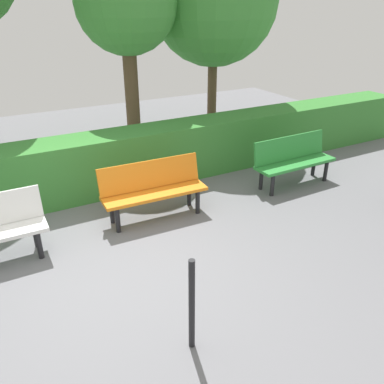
{
  "coord_description": "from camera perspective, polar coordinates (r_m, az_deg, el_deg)",
  "views": [
    {
      "loc": [
        1.08,
        3.97,
        2.99
      ],
      "look_at": [
        -1.32,
        -0.44,
        0.55
      ],
      "focal_mm": 36.7,
      "sensor_mm": 36.0,
      "label": 1
    }
  ],
  "objects": [
    {
      "name": "ground_plane",
      "position": [
        5.08,
        -10.92,
        -10.66
      ],
      "size": [
        16.79,
        16.79,
        0.0
      ],
      "primitive_type": "plane",
      "color": "slate"
    },
    {
      "name": "bench_green",
      "position": [
        7.21,
        14.48,
        4.73
      ],
      "size": [
        1.56,
        0.48,
        0.86
      ],
      "rotation": [
        0.0,
        0.0,
        0.02
      ],
      "color": "#2D8C38",
      "rests_on": "ground_plane"
    },
    {
      "name": "bench_orange",
      "position": [
        5.91,
        -5.67,
        0.68
      ],
      "size": [
        1.59,
        0.53,
        0.86
      ],
      "rotation": [
        0.0,
        0.0,
        -0.04
      ],
      "color": "orange",
      "rests_on": "ground_plane"
    },
    {
      "name": "hedge_row",
      "position": [
        7.0,
        -8.72,
        4.79
      ],
      "size": [
        12.79,
        0.74,
        1.0
      ],
      "primitive_type": "cube",
      "color": "#387F33",
      "rests_on": "ground_plane"
    },
    {
      "name": "tree_near",
      "position": [
        9.29,
        3.22,
        26.06
      ],
      "size": [
        2.74,
        2.74,
        4.39
      ],
      "color": "brown",
      "rests_on": "ground_plane"
    },
    {
      "name": "tree_mid",
      "position": [
        8.21,
        -9.57,
        25.26
      ],
      "size": [
        1.93,
        1.93,
        3.95
      ],
      "color": "brown",
      "rests_on": "ground_plane"
    },
    {
      "name": "railing_post_mid",
      "position": [
        3.72,
        -0.04,
        -16.14
      ],
      "size": [
        0.06,
        0.06,
        1.0
      ],
      "primitive_type": "cylinder",
      "color": "black",
      "rests_on": "ground_plane"
    }
  ]
}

